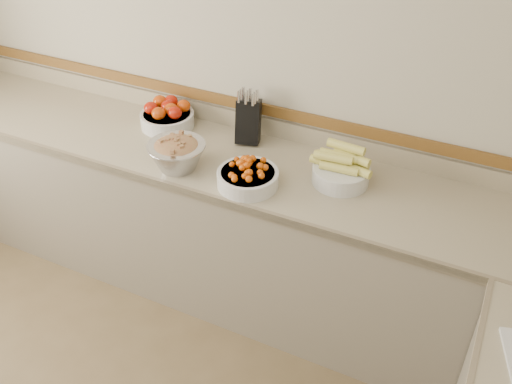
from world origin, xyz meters
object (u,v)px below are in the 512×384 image
at_px(knife_block, 248,120).
at_px(cherry_tomato_bowl, 248,176).
at_px(rhubarb_bowl, 177,153).
at_px(corn_bowl, 341,170).
at_px(tomato_bowl, 167,115).

bearing_deg(knife_block, cherry_tomato_bowl, -63.96).
relative_size(cherry_tomato_bowl, rhubarb_bowl, 1.02).
bearing_deg(corn_bowl, rhubarb_bowl, -162.94).
bearing_deg(rhubarb_bowl, cherry_tomato_bowl, 2.32).
height_order(cherry_tomato_bowl, corn_bowl, corn_bowl).
xyz_separation_m(cherry_tomato_bowl, rhubarb_bowl, (-0.38, -0.02, 0.03)).
bearing_deg(corn_bowl, tomato_bowl, 174.18).
bearing_deg(tomato_bowl, cherry_tomato_bowl, -26.27).
height_order(corn_bowl, rhubarb_bowl, corn_bowl).
height_order(knife_block, cherry_tomato_bowl, knife_block).
distance_m(cherry_tomato_bowl, rhubarb_bowl, 0.38).
bearing_deg(cherry_tomato_bowl, rhubarb_bowl, -177.68).
bearing_deg(tomato_bowl, corn_bowl, -5.82).
distance_m(tomato_bowl, cherry_tomato_bowl, 0.74).
height_order(cherry_tomato_bowl, rhubarb_bowl, rhubarb_bowl).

